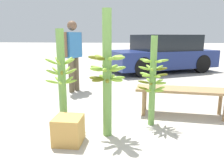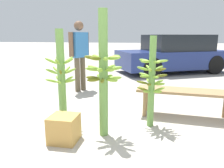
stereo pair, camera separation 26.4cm
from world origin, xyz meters
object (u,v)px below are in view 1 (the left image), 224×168
(banana_stalk_center, at_px, (107,73))
(vendor_person, at_px, (73,51))
(banana_stalk_right, at_px, (153,80))
(parked_car, at_px, (162,54))
(market_bench, at_px, (183,92))
(produce_crate, at_px, (68,130))
(banana_stalk_left, at_px, (62,77))

(banana_stalk_center, height_order, vendor_person, vendor_person)
(banana_stalk_right, bearing_deg, banana_stalk_center, -145.26)
(banana_stalk_right, bearing_deg, parked_car, 82.02)
(market_bench, bearing_deg, parked_car, 93.30)
(banana_stalk_center, relative_size, market_bench, 1.04)
(vendor_person, relative_size, parked_car, 0.39)
(banana_stalk_center, distance_m, produce_crate, 0.86)
(vendor_person, xyz_separation_m, market_bench, (2.25, -1.39, -0.58))
(banana_stalk_left, bearing_deg, banana_stalk_right, 6.76)
(banana_stalk_left, height_order, market_bench, banana_stalk_left)
(banana_stalk_left, xyz_separation_m, produce_crate, (0.24, -0.54, -0.56))
(vendor_person, bearing_deg, banana_stalk_right, 64.64)
(market_bench, xyz_separation_m, parked_car, (0.19, 4.71, 0.26))
(banana_stalk_right, bearing_deg, produce_crate, -146.69)
(parked_car, bearing_deg, produce_crate, 135.70)
(banana_stalk_center, bearing_deg, banana_stalk_left, 158.88)
(banana_stalk_center, xyz_separation_m, market_bench, (1.15, 0.89, -0.45))
(market_bench, xyz_separation_m, produce_crate, (-1.60, -1.17, -0.23))
(banana_stalk_left, distance_m, produce_crate, 0.81)
(banana_stalk_center, height_order, produce_crate, banana_stalk_center)
(vendor_person, bearing_deg, banana_stalk_left, 33.50)
(banana_stalk_center, xyz_separation_m, produce_crate, (-0.45, -0.27, -0.67))
(parked_car, bearing_deg, banana_stalk_left, 131.78)
(banana_stalk_right, xyz_separation_m, vendor_person, (-1.71, 1.86, 0.28))
(parked_car, height_order, produce_crate, parked_car)
(market_bench, bearing_deg, banana_stalk_center, -136.61)
(banana_stalk_right, distance_m, parked_car, 5.23)
(produce_crate, bearing_deg, market_bench, 36.10)
(market_bench, bearing_deg, vendor_person, 153.95)
(banana_stalk_right, bearing_deg, vendor_person, 132.69)
(banana_stalk_left, xyz_separation_m, banana_stalk_right, (1.30, 0.15, -0.03))
(parked_car, bearing_deg, vendor_person, 116.32)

